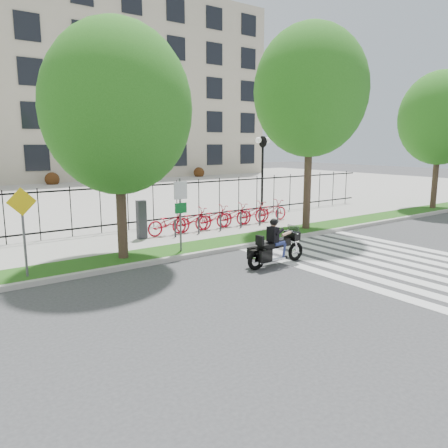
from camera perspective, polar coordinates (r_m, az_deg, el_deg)
ground at (r=11.69m, az=6.54°, el=-8.55°), size 120.00×120.00×0.00m
curb at (r=14.81m, az=-4.26°, el=-4.12°), size 60.00×0.20×0.15m
grass_verge at (r=15.52m, az=-5.92°, el=-3.47°), size 60.00×1.50×0.15m
sidewalk at (r=17.67m, az=-10.01°, el=-1.85°), size 60.00×3.50×0.15m
plaza at (r=34.15m, az=-23.17°, el=3.32°), size 80.00×34.00×0.10m
crosswalk_stripes at (r=15.25m, az=20.06°, el=-4.57°), size 5.70×8.00×0.01m
iron_fence at (r=19.05m, az=-12.45°, el=2.23°), size 30.00×0.06×2.00m
lamp_post_right at (r=26.68m, az=5.07°, el=9.15°), size 1.06×0.70×4.25m
street_tree_1 at (r=14.18m, az=-13.79°, el=14.44°), size 4.60×4.60×7.36m
street_tree_2 at (r=19.23m, az=11.24°, el=16.66°), size 4.75×4.75×8.53m
street_tree_3 at (r=27.74m, az=26.42°, el=12.27°), size 4.51×4.51×7.64m
bike_share_station at (r=19.15m, az=-0.16°, el=1.03°), size 7.83×0.87×1.50m
sign_pole_regulatory at (r=14.83m, az=-5.71°, el=2.44°), size 0.50×0.09×2.50m
sign_pole_warning at (r=13.08m, az=-24.79°, el=0.46°), size 0.78×0.09×2.49m
motorcycle_rider at (r=13.87m, az=6.85°, el=-2.91°), size 2.36×0.70×1.82m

